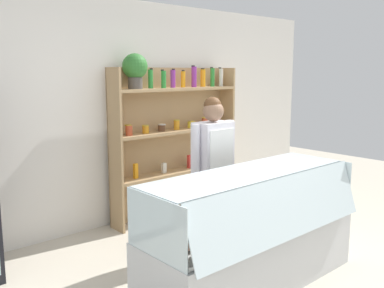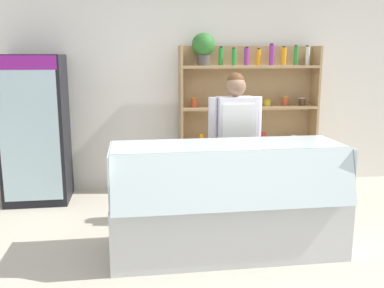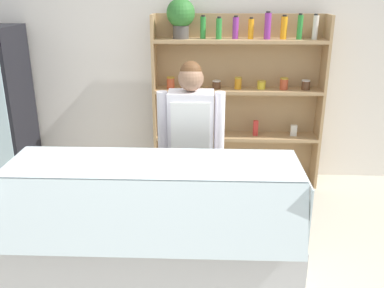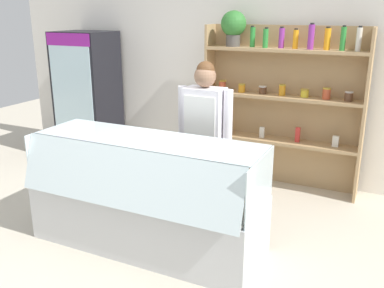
{
  "view_description": "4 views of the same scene",
  "coord_description": "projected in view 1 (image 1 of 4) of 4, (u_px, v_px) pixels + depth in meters",
  "views": [
    {
      "loc": [
        -2.82,
        -2.21,
        1.86
      ],
      "look_at": [
        -0.36,
        0.57,
        1.22
      ],
      "focal_mm": 40.0,
      "sensor_mm": 36.0,
      "label": 1
    },
    {
      "loc": [
        -0.92,
        -3.51,
        1.77
      ],
      "look_at": [
        -0.32,
        0.73,
        0.89
      ],
      "focal_mm": 40.0,
      "sensor_mm": 36.0,
      "label": 2
    },
    {
      "loc": [
        0.29,
        -2.62,
        2.17
      ],
      "look_at": [
        0.17,
        0.55,
        1.0
      ],
      "focal_mm": 40.0,
      "sensor_mm": 36.0,
      "label": 3
    },
    {
      "loc": [
        1.79,
        -2.87,
        2.07
      ],
      "look_at": [
        0.17,
        0.5,
        0.89
      ],
      "focal_mm": 40.0,
      "sensor_mm": 36.0,
      "label": 4
    }
  ],
  "objects": [
    {
      "name": "ground_plane",
      "position": [
        265.0,
        284.0,
        3.79
      ],
      "size": [
        12.0,
        12.0,
        0.0
      ],
      "primitive_type": "plane",
      "color": "beige"
    },
    {
      "name": "deli_display_case",
      "position": [
        251.0,
        250.0,
        3.74
      ],
      "size": [
        2.09,
        0.79,
        1.01
      ],
      "color": "silver",
      "rests_on": "ground"
    },
    {
      "name": "shelving_unit",
      "position": [
        169.0,
        126.0,
        5.43
      ],
      "size": [
        1.85,
        0.3,
        2.06
      ],
      "color": "tan",
      "rests_on": "ground"
    },
    {
      "name": "shop_clerk",
      "position": [
        213.0,
        163.0,
        4.34
      ],
      "size": [
        0.57,
        0.25,
        1.61
      ],
      "color": "#383D51",
      "rests_on": "ground"
    },
    {
      "name": "back_wall",
      "position": [
        122.0,
        113.0,
        5.23
      ],
      "size": [
        6.8,
        0.1,
        2.7
      ],
      "primitive_type": "cube",
      "color": "white",
      "rests_on": "ground"
    }
  ]
}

